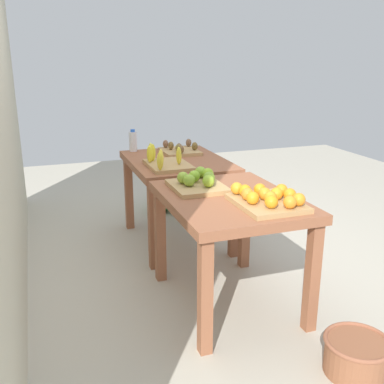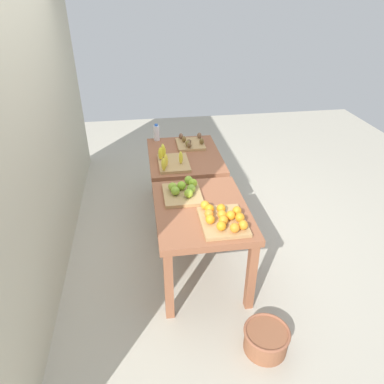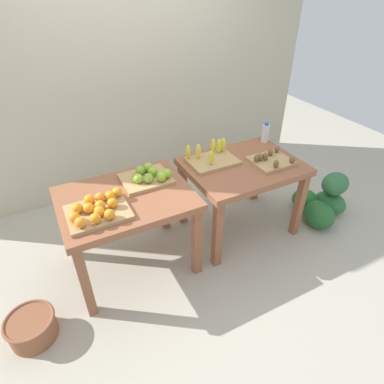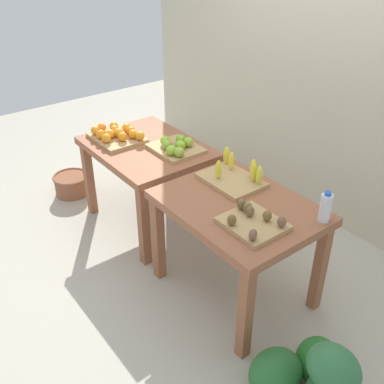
{
  "view_description": "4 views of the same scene",
  "coord_description": "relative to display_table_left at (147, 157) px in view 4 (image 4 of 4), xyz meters",
  "views": [
    {
      "loc": [
        -3.05,
        1.13,
        1.61
      ],
      "look_at": [
        0.04,
        0.04,
        0.61
      ],
      "focal_mm": 42.16,
      "sensor_mm": 36.0,
      "label": 1
    },
    {
      "loc": [
        -3.09,
        0.47,
        2.44
      ],
      "look_at": [
        0.08,
        -0.01,
        0.54
      ],
      "focal_mm": 33.42,
      "sensor_mm": 36.0,
      "label": 2
    },
    {
      "loc": [
        -1.04,
        -2.08,
        2.21
      ],
      "look_at": [
        0.04,
        0.02,
        0.59
      ],
      "focal_mm": 30.13,
      "sensor_mm": 36.0,
      "label": 3
    },
    {
      "loc": [
        2.33,
        -1.74,
        2.33
      ],
      "look_at": [
        -0.01,
        0.05,
        0.55
      ],
      "focal_mm": 41.96,
      "sensor_mm": 36.0,
      "label": 4
    }
  ],
  "objects": [
    {
      "name": "ground_plane",
      "position": [
        0.56,
        0.0,
        -0.64
      ],
      "size": [
        8.0,
        8.0,
        0.0
      ],
      "primitive_type": "plane",
      "color": "#B5AF9D"
    },
    {
      "name": "back_wall",
      "position": [
        0.56,
        1.35,
        0.86
      ],
      "size": [
        4.4,
        0.12,
        3.0
      ],
      "primitive_type": "cube",
      "color": "beige",
      "rests_on": "ground_plane"
    },
    {
      "name": "display_table_left",
      "position": [
        0.0,
        0.0,
        0.0
      ],
      "size": [
        1.04,
        0.8,
        0.75
      ],
      "color": "#93573A",
      "rests_on": "ground_plane"
    },
    {
      "name": "display_table_right",
      "position": [
        1.12,
        0.0,
        0.0
      ],
      "size": [
        1.04,
        0.8,
        0.75
      ],
      "color": "#93573A",
      "rests_on": "ground_plane"
    },
    {
      "name": "orange_bin",
      "position": [
        -0.24,
        -0.13,
        0.15
      ],
      "size": [
        0.45,
        0.36,
        0.11
      ],
      "color": "tan",
      "rests_on": "display_table_left"
    },
    {
      "name": "apple_bin",
      "position": [
        0.24,
        0.13,
        0.15
      ],
      "size": [
        0.4,
        0.34,
        0.11
      ],
      "color": "tan",
      "rests_on": "display_table_left"
    },
    {
      "name": "banana_crate",
      "position": [
        0.88,
        0.17,
        0.15
      ],
      "size": [
        0.44,
        0.32,
        0.17
      ],
      "color": "tan",
      "rests_on": "display_table_right"
    },
    {
      "name": "kiwi_bin",
      "position": [
        1.35,
        -0.1,
        0.14
      ],
      "size": [
        0.36,
        0.32,
        0.1
      ],
      "color": "tan",
      "rests_on": "display_table_right"
    },
    {
      "name": "water_bottle",
      "position": [
        1.58,
        0.28,
        0.21
      ],
      "size": [
        0.07,
        0.07,
        0.2
      ],
      "color": "silver",
      "rests_on": "display_table_right"
    },
    {
      "name": "watermelon_pile",
      "position": [
        2.02,
        -0.26,
        -0.46
      ],
      "size": [
        0.6,
        0.62,
        0.5
      ],
      "color": "#2C6C3A",
      "rests_on": "ground_plane"
    },
    {
      "name": "wicker_basket",
      "position": [
        -0.88,
        -0.35,
        -0.54
      ],
      "size": [
        0.35,
        0.35,
        0.2
      ],
      "color": "brown",
      "rests_on": "ground_plane"
    }
  ]
}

